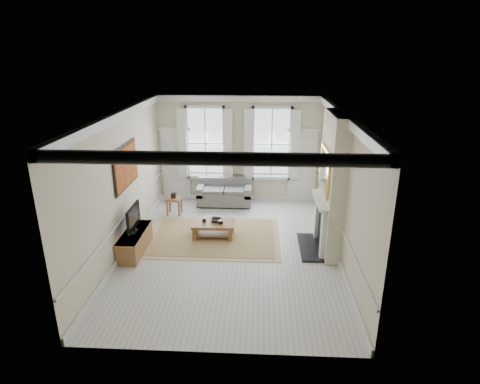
# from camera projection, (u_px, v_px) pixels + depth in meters

# --- Properties ---
(floor) EXTENTS (7.20, 7.20, 0.00)m
(floor) POSITION_uv_depth(u_px,v_px,m) (231.00, 250.00, 10.02)
(floor) COLOR #B7B5AD
(floor) RESTS_ON ground
(ceiling) EXTENTS (7.20, 7.20, 0.00)m
(ceiling) POSITION_uv_depth(u_px,v_px,m) (229.00, 113.00, 8.87)
(ceiling) COLOR white
(ceiling) RESTS_ON back_wall
(back_wall) EXTENTS (5.20, 0.00, 5.20)m
(back_wall) POSITION_uv_depth(u_px,v_px,m) (239.00, 149.00, 12.83)
(back_wall) COLOR beige
(back_wall) RESTS_ON floor
(left_wall) EXTENTS (0.00, 7.20, 7.20)m
(left_wall) POSITION_uv_depth(u_px,v_px,m) (122.00, 184.00, 9.58)
(left_wall) COLOR beige
(left_wall) RESTS_ON floor
(right_wall) EXTENTS (0.00, 7.20, 7.20)m
(right_wall) POSITION_uv_depth(u_px,v_px,m) (341.00, 187.00, 9.32)
(right_wall) COLOR beige
(right_wall) RESTS_ON floor
(window_left) EXTENTS (1.26, 0.20, 2.20)m
(window_left) POSITION_uv_depth(u_px,v_px,m) (206.00, 143.00, 12.77)
(window_left) COLOR #B2BCC6
(window_left) RESTS_ON back_wall
(window_right) EXTENTS (1.26, 0.20, 2.20)m
(window_right) POSITION_uv_depth(u_px,v_px,m) (272.00, 144.00, 12.66)
(window_right) COLOR #B2BCC6
(window_right) RESTS_ON back_wall
(door_left) EXTENTS (0.90, 0.08, 2.30)m
(door_left) POSITION_uv_depth(u_px,v_px,m) (176.00, 165.00, 13.08)
(door_left) COLOR silver
(door_left) RESTS_ON floor
(door_right) EXTENTS (0.90, 0.08, 2.30)m
(door_right) POSITION_uv_depth(u_px,v_px,m) (302.00, 167.00, 12.88)
(door_right) COLOR silver
(door_right) RESTS_ON floor
(painting) EXTENTS (0.05, 1.66, 1.06)m
(painting) POSITION_uv_depth(u_px,v_px,m) (126.00, 166.00, 9.74)
(painting) COLOR #BA6920
(painting) RESTS_ON left_wall
(chimney_breast) EXTENTS (0.35, 1.70, 3.38)m
(chimney_breast) POSITION_uv_depth(u_px,v_px,m) (332.00, 184.00, 9.52)
(chimney_breast) COLOR beige
(chimney_breast) RESTS_ON floor
(hearth) EXTENTS (0.55, 1.50, 0.05)m
(hearth) POSITION_uv_depth(u_px,v_px,m) (310.00, 247.00, 10.10)
(hearth) COLOR black
(hearth) RESTS_ON floor
(fireplace) EXTENTS (0.21, 1.45, 1.33)m
(fireplace) POSITION_uv_depth(u_px,v_px,m) (320.00, 222.00, 9.85)
(fireplace) COLOR silver
(fireplace) RESTS_ON floor
(mirror) EXTENTS (0.06, 1.26, 1.06)m
(mirror) POSITION_uv_depth(u_px,v_px,m) (324.00, 170.00, 9.41)
(mirror) COLOR gold
(mirror) RESTS_ON chimney_breast
(sofa) EXTENTS (1.71, 0.83, 0.83)m
(sofa) POSITION_uv_depth(u_px,v_px,m) (225.00, 194.00, 12.85)
(sofa) COLOR slate
(sofa) RESTS_ON floor
(side_table) EXTENTS (0.49, 0.49, 0.53)m
(side_table) POSITION_uv_depth(u_px,v_px,m) (174.00, 201.00, 12.03)
(side_table) COLOR brown
(side_table) RESTS_ON floor
(rug) EXTENTS (3.50, 2.60, 0.02)m
(rug) POSITION_uv_depth(u_px,v_px,m) (214.00, 236.00, 10.70)
(rug) COLOR #95734D
(rug) RESTS_ON floor
(coffee_table) EXTENTS (1.11, 0.66, 0.41)m
(coffee_table) POSITION_uv_depth(u_px,v_px,m) (213.00, 225.00, 10.59)
(coffee_table) COLOR brown
(coffee_table) RESTS_ON rug
(ceramic_pot_a) EXTENTS (0.11, 0.11, 0.11)m
(ceramic_pot_a) POSITION_uv_depth(u_px,v_px,m) (204.00, 220.00, 10.61)
(ceramic_pot_a) COLOR black
(ceramic_pot_a) RESTS_ON coffee_table
(ceramic_pot_b) EXTENTS (0.13, 0.13, 0.09)m
(ceramic_pot_b) POSITION_uv_depth(u_px,v_px,m) (221.00, 222.00, 10.49)
(ceramic_pot_b) COLOR black
(ceramic_pot_b) RESTS_ON coffee_table
(bowl) EXTENTS (0.34, 0.34, 0.07)m
(bowl) POSITION_uv_depth(u_px,v_px,m) (216.00, 220.00, 10.64)
(bowl) COLOR black
(bowl) RESTS_ON coffee_table
(tv_stand) EXTENTS (0.48, 1.49, 0.53)m
(tv_stand) POSITION_uv_depth(u_px,v_px,m) (135.00, 242.00, 9.84)
(tv_stand) COLOR brown
(tv_stand) RESTS_ON floor
(tv) EXTENTS (0.08, 0.90, 0.68)m
(tv) POSITION_uv_depth(u_px,v_px,m) (133.00, 217.00, 9.61)
(tv) COLOR black
(tv) RESTS_ON tv_stand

